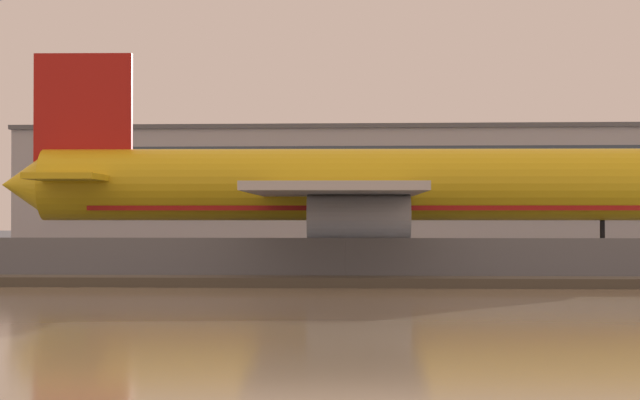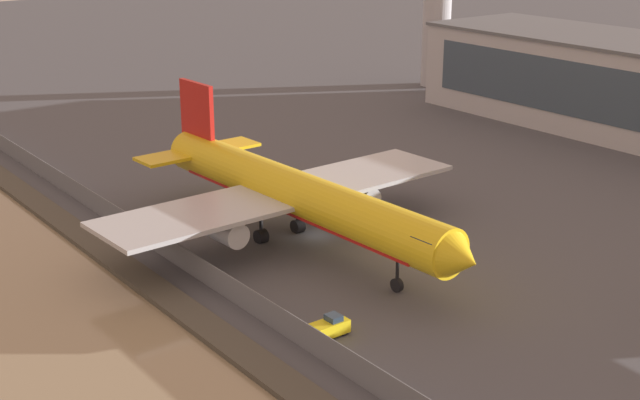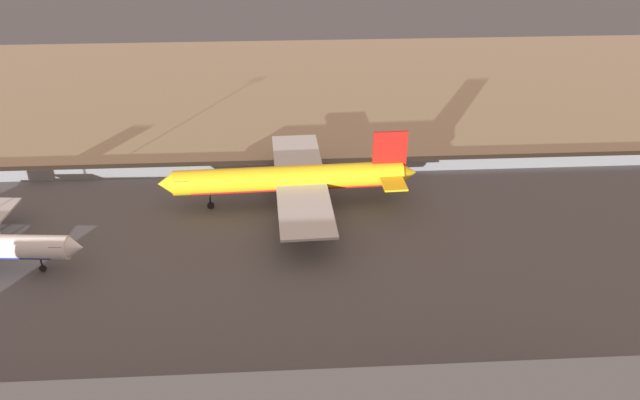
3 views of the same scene
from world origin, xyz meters
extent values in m
plane|color=#4C4C51|center=(0.00, 0.00, 0.00)|extent=(500.00, 500.00, 0.00)
cube|color=#474238|center=(0.00, -20.50, 0.25)|extent=(320.00, 3.00, 0.50)
cube|color=slate|center=(0.00, -16.00, 1.21)|extent=(280.00, 0.08, 2.42)
cylinder|color=slate|center=(0.00, -16.00, 1.21)|extent=(0.10, 0.10, 2.42)
cylinder|color=yellow|center=(1.11, -3.34, 5.68)|extent=(42.88, 6.36, 4.64)
cone|color=yellow|center=(23.73, -2.43, 5.68)|extent=(3.19, 4.53, 4.41)
cone|color=yellow|center=(-21.51, -4.26, 5.68)|extent=(3.18, 4.29, 4.17)
cube|color=#232D3D|center=(20.75, -2.55, 6.26)|extent=(2.71, 4.04, 1.39)
cube|color=red|center=(1.11, -3.34, 4.41)|extent=(36.44, 5.18, 0.83)
cube|color=#B7BABF|center=(-1.44, 6.82, 5.10)|extent=(10.22, 20.87, 0.46)
cube|color=#B7BABF|center=(-0.61, -13.67, 5.10)|extent=(10.22, 20.87, 0.46)
cylinder|color=#B7BABF|center=(-0.09, 5.23, 3.59)|extent=(6.08, 2.79, 2.55)
cylinder|color=#B7BABF|center=(0.60, -11.98, 3.59)|extent=(6.08, 2.79, 2.55)
cube|color=red|center=(-17.67, -4.10, 10.32)|extent=(6.43, 0.82, 7.89)
cube|color=yellow|center=(-17.83, -0.35, 6.03)|extent=(4.57, 7.69, 0.37)
cube|color=yellow|center=(-17.52, -7.86, 6.03)|extent=(4.57, 7.69, 0.37)
cylinder|color=black|center=(16.05, -2.74, 2.01)|extent=(0.32, 0.32, 2.71)
cylinder|color=black|center=(16.05, -2.74, 0.65)|extent=(1.32, 0.56, 1.30)
cylinder|color=black|center=(-1.98, -1.03, 2.01)|extent=(0.37, 0.37, 2.71)
cylinder|color=black|center=(-1.98, -1.03, 0.65)|extent=(1.53, 1.10, 1.49)
cylinder|color=black|center=(-1.78, -5.90, 2.01)|extent=(0.37, 0.37, 2.71)
cylinder|color=black|center=(-1.78, -5.90, 0.65)|extent=(1.53, 1.10, 1.49)
cube|color=yellow|center=(19.32, -13.00, 0.75)|extent=(1.65, 3.22, 1.11)
cube|color=#283847|center=(19.32, -12.60, 1.55)|extent=(1.30, 1.14, 0.50)
cylinder|color=black|center=(18.63, -12.02, 0.35)|extent=(0.23, 0.70, 0.70)
cylinder|color=black|center=(19.99, -12.00, 0.35)|extent=(0.23, 0.70, 0.70)
cylinder|color=black|center=(18.66, -14.00, 0.35)|extent=(0.23, 0.70, 0.70)
cylinder|color=black|center=(20.02, -13.98, 0.35)|extent=(0.23, 0.70, 0.70)
cylinder|color=#ADADB2|center=(-51.14, 66.37, 15.46)|extent=(5.27, 5.27, 30.91)
camera|label=1|loc=(3.03, -84.22, 3.53)|focal=70.00mm
camera|label=2|loc=(71.59, -53.17, 34.21)|focal=50.00mm
camera|label=3|loc=(1.35, 100.01, 59.34)|focal=35.00mm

